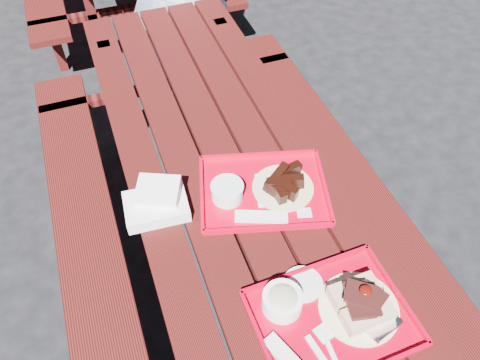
{
  "coord_description": "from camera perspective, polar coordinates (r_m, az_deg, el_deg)",
  "views": [
    {
      "loc": [
        -0.36,
        -1.14,
        2.04
      ],
      "look_at": [
        0.0,
        -0.15,
        0.82
      ],
      "focal_mm": 35.0,
      "sensor_mm": 36.0,
      "label": 1
    }
  ],
  "objects": [
    {
      "name": "near_tray",
      "position": [
        1.41,
        10.81,
        -15.19
      ],
      "size": [
        0.45,
        0.38,
        0.14
      ],
      "color": "#B2001A",
      "rests_on": "picnic_table_near"
    },
    {
      "name": "white_cloth",
      "position": [
        1.61,
        -10.1,
        -2.65
      ],
      "size": [
        0.22,
        0.2,
        0.09
      ],
      "color": "white",
      "rests_on": "picnic_table_near"
    },
    {
      "name": "picnic_table_near",
      "position": [
        1.9,
        -1.57,
        -1.91
      ],
      "size": [
        1.41,
        2.4,
        0.75
      ],
      "color": "#4C110E",
      "rests_on": "ground"
    },
    {
      "name": "ground",
      "position": [
        2.36,
        -1.28,
        -10.49
      ],
      "size": [
        60.0,
        60.0,
        0.0
      ],
      "primitive_type": "plane",
      "color": "black",
      "rests_on": "ground"
    },
    {
      "name": "far_tray",
      "position": [
        1.64,
        2.65,
        -1.29
      ],
      "size": [
        0.52,
        0.45,
        0.07
      ],
      "color": "red",
      "rests_on": "picnic_table_near"
    }
  ]
}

